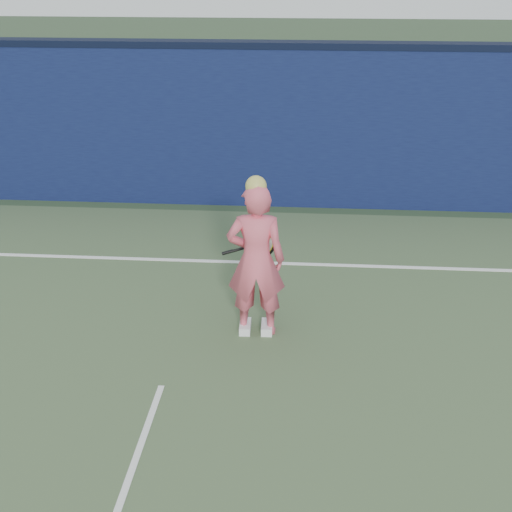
{
  "coord_description": "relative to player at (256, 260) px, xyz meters",
  "views": [
    {
      "loc": [
        1.37,
        -4.74,
        3.92
      ],
      "look_at": [
        0.83,
        2.16,
        0.91
      ],
      "focal_mm": 50.0,
      "sensor_mm": 36.0,
      "label": 1
    }
  ],
  "objects": [
    {
      "name": "backstop_wall",
      "position": [
        -0.83,
        4.34,
        0.38
      ],
      "size": [
        24.0,
        0.4,
        2.5
      ],
      "primitive_type": "cube",
      "color": "#0D133A",
      "rests_on": "ground"
    },
    {
      "name": "wall_cap",
      "position": [
        -0.83,
        4.34,
        1.68
      ],
      "size": [
        24.0,
        0.42,
        0.1
      ],
      "primitive_type": "cube",
      "color": "black",
      "rests_on": "backstop_wall"
    },
    {
      "name": "player",
      "position": [
        0.0,
        0.0,
        0.0
      ],
      "size": [
        0.64,
        0.43,
        1.8
      ],
      "rotation": [
        0.0,
        0.0,
        3.17
      ],
      "color": "#E3586C",
      "rests_on": "ground"
    },
    {
      "name": "court_lines",
      "position": [
        -0.83,
        -2.49,
        -0.85
      ],
      "size": [
        11.0,
        12.04,
        0.01
      ],
      "color": "white",
      "rests_on": "court_surface"
    },
    {
      "name": "ground",
      "position": [
        -0.83,
        -2.16,
        -0.87
      ],
      "size": [
        80.0,
        80.0,
        0.0
      ],
      "primitive_type": "plane",
      "color": "#293A23",
      "rests_on": "ground"
    },
    {
      "name": "racket",
      "position": [
        -0.0,
        0.45,
        -0.01
      ],
      "size": [
        0.62,
        0.17,
        0.33
      ],
      "rotation": [
        0.0,
        0.0,
        0.01
      ],
      "color": "black",
      "rests_on": "ground"
    }
  ]
}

